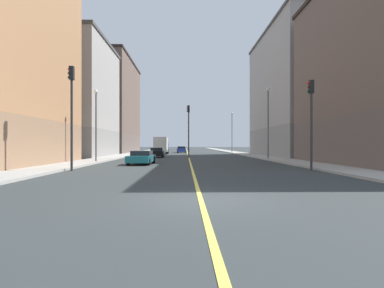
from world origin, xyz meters
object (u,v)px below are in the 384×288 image
(car_blue, at_px, (182,150))
(box_truck, at_px, (161,145))
(building_right_distant, at_px, (109,107))
(car_black, at_px, (157,153))
(traffic_light_left_near, at_px, (311,112))
(building_left_mid, at_px, (297,94))
(building_right_midblock, at_px, (73,99))
(traffic_light_right_near, at_px, (71,104))
(traffic_light_median_far, at_px, (189,124))
(street_lamp_left_near, at_px, (268,116))
(street_lamp_left_far, at_px, (232,128))
(car_teal, at_px, (142,158))
(street_lamp_right_near, at_px, (96,118))

(car_blue, bearing_deg, box_truck, -110.13)
(building_right_distant, relative_size, car_black, 4.99)
(traffic_light_left_near, height_order, box_truck, traffic_light_left_near)
(building_left_mid, distance_m, building_right_midblock, 32.69)
(traffic_light_right_near, relative_size, traffic_light_median_far, 1.01)
(building_right_midblock, relative_size, box_truck, 2.29)
(building_right_midblock, bearing_deg, car_blue, 54.58)
(traffic_light_median_far, bearing_deg, street_lamp_left_near, -31.05)
(street_lamp_left_far, bearing_deg, car_blue, 164.20)
(building_left_mid, relative_size, street_lamp_left_near, 2.79)
(car_teal, bearing_deg, traffic_light_median_far, 72.37)
(street_lamp_left_near, distance_m, car_black, 15.53)
(street_lamp_left_near, xyz_separation_m, car_black, (-13.26, 6.82, -4.33))
(building_right_midblock, height_order, traffic_light_right_near, building_right_midblock)
(car_blue, xyz_separation_m, box_truck, (-3.52, -9.61, 0.93))
(street_lamp_left_near, xyz_separation_m, car_teal, (-13.28, -7.97, -4.38))
(traffic_light_median_far, bearing_deg, building_right_midblock, 167.20)
(car_black, bearing_deg, car_blue, 82.60)
(building_right_midblock, relative_size, traffic_light_median_far, 2.38)
(traffic_light_median_far, bearing_deg, building_right_distant, 123.82)
(car_teal, relative_size, car_black, 1.02)
(traffic_light_median_far, height_order, box_truck, traffic_light_median_far)
(street_lamp_left_near, distance_m, car_blue, 32.28)
(street_lamp_left_near, relative_size, street_lamp_left_far, 1.00)
(traffic_light_left_near, bearing_deg, street_lamp_left_near, 86.04)
(street_lamp_right_near, distance_m, car_blue, 36.85)
(building_left_mid, xyz_separation_m, building_right_midblock, (-32.62, -1.78, -1.17))
(building_left_mid, xyz_separation_m, car_black, (-20.60, -4.08, -8.70))
(building_left_mid, relative_size, car_blue, 4.96)
(traffic_light_right_near, height_order, car_black, traffic_light_right_near)
(building_left_mid, distance_m, car_black, 22.73)
(building_right_distant, bearing_deg, box_truck, -37.91)
(car_black, distance_m, car_blue, 23.70)
(building_left_mid, distance_m, car_teal, 29.29)
(building_right_distant, bearing_deg, building_left_mid, -29.95)
(traffic_light_right_near, height_order, box_truck, traffic_light_right_near)
(car_black, height_order, car_blue, car_blue)
(building_right_midblock, bearing_deg, traffic_light_right_near, -70.72)
(car_blue, distance_m, box_truck, 10.28)
(traffic_light_median_far, bearing_deg, street_lamp_right_near, -129.16)
(street_lamp_right_near, height_order, street_lamp_left_far, street_lamp_left_far)
(traffic_light_median_far, height_order, street_lamp_left_near, street_lamp_left_near)
(car_black, height_order, box_truck, box_truck)
(building_right_midblock, relative_size, car_blue, 3.60)
(traffic_light_median_far, distance_m, street_lamp_right_near, 14.13)
(traffic_light_right_near, height_order, street_lamp_left_far, street_lamp_left_far)
(street_lamp_left_near, distance_m, car_teal, 16.09)
(traffic_light_median_far, relative_size, car_black, 1.56)
(traffic_light_median_far, relative_size, car_blue, 1.51)
(car_teal, distance_m, car_black, 14.79)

